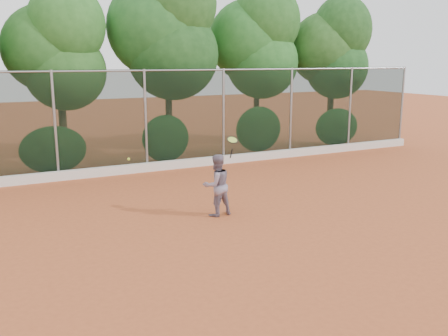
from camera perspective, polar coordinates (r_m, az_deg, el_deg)
name	(u,v)px	position (r m, az deg, el deg)	size (l,w,h in m)	color
ground	(244,229)	(11.53, 2.25, -7.03)	(80.00, 80.00, 0.00)	#AE5129
concrete_curb	(149,167)	(17.55, -8.58, 0.11)	(24.00, 0.20, 0.30)	silver
tennis_player	(217,185)	(12.34, -0.85, -1.97)	(0.75, 0.59, 1.55)	slate
chainlink_fence	(146,118)	(17.44, -8.95, 5.72)	(24.09, 0.09, 3.50)	black
foliage_backdrop	(112,43)	(19.09, -12.70, 13.78)	(23.70, 3.63, 7.55)	#442C1A
tennis_racket	(232,141)	(12.27, 0.96, 3.06)	(0.31, 0.29, 0.56)	black
tennis_ball_in_flight	(129,159)	(11.08, -10.85, 1.01)	(0.06, 0.06, 0.06)	#BAD02F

